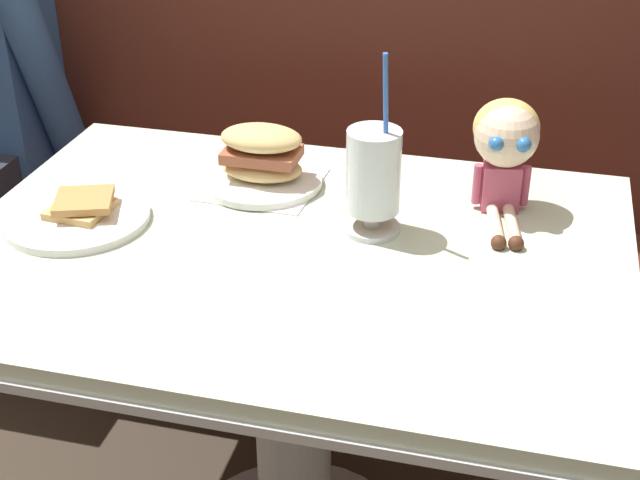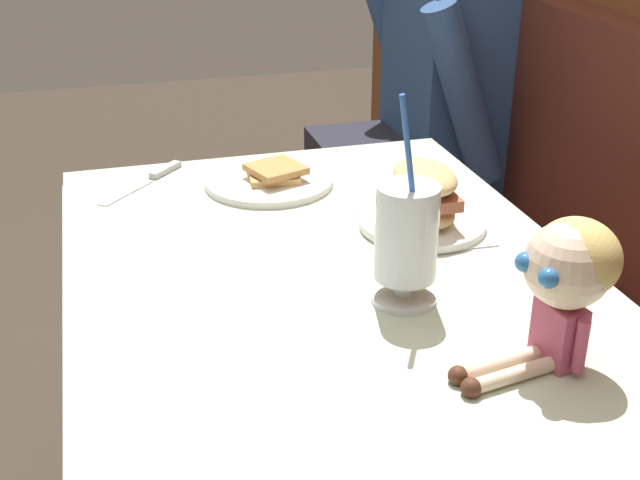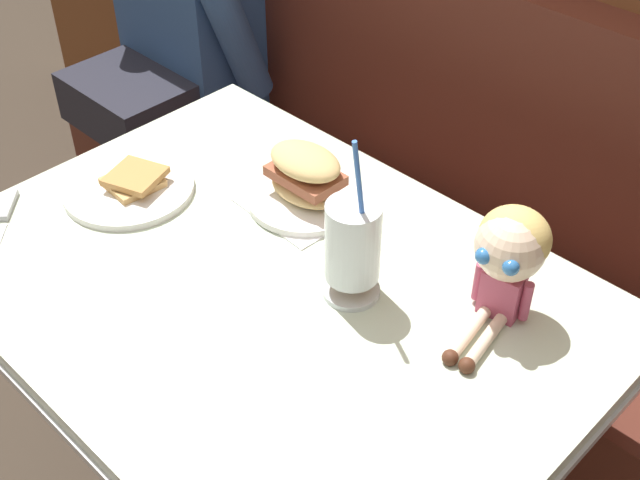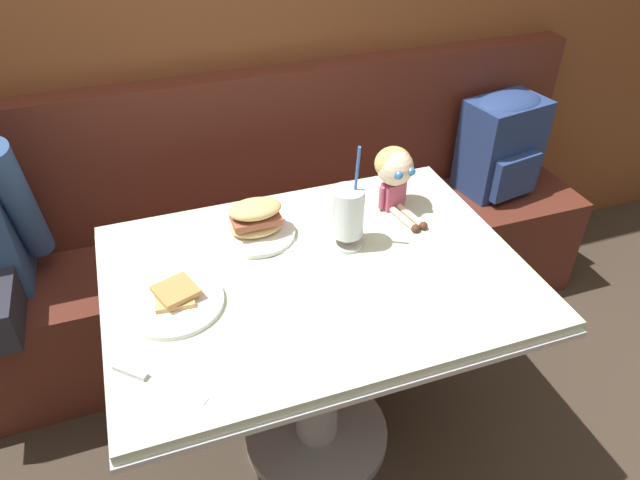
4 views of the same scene
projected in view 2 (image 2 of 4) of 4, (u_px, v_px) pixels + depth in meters
booth_bench at (635, 416)px, 1.64m from camera, size 2.60×0.48×1.00m
diner_table at (328, 374)px, 1.39m from camera, size 1.11×0.81×0.74m
toast_plate at (270, 179)px, 1.62m from camera, size 0.25×0.25×0.04m
milkshake_glass at (406, 238)px, 1.18m from camera, size 0.10×0.10×0.32m
sandwich_plate at (423, 203)px, 1.43m from camera, size 0.22×0.22×0.12m
butter_knife at (155, 176)px, 1.66m from camera, size 0.19×0.17×0.01m
seated_doll at (567, 273)px, 1.02m from camera, size 0.13×0.23×0.20m
diner_patron at (431, 82)px, 2.30m from camera, size 0.55×0.48×0.81m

